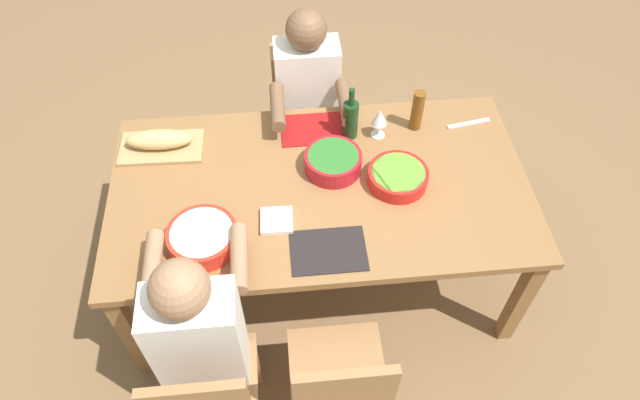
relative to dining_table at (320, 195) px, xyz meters
name	(u,v)px	position (x,y,z in m)	size (l,w,h in m)	color
ground_plane	(320,270)	(0.00, 0.00, -0.67)	(8.00, 8.00, 0.00)	brown
dining_table	(320,195)	(0.00, 0.00, 0.00)	(1.94, 1.06, 0.74)	olive
chair_far_center	(340,385)	(0.00, 0.85, -0.18)	(0.40, 0.40, 0.85)	#9E7044
chair_near_center	(306,105)	(0.00, -0.85, -0.18)	(0.40, 0.40, 0.85)	#9E7044
diner_near_center	(308,97)	(0.00, -0.67, 0.03)	(0.41, 0.53, 1.20)	#2D2D38
chair_far_right	(207,398)	(0.53, 0.85, -0.18)	(0.40, 0.40, 0.85)	#9E7044
diner_far_right	(200,331)	(0.53, 0.67, 0.03)	(0.41, 0.53, 1.20)	#2D2D38
serving_bowl_salad	(398,176)	(-0.36, 0.02, 0.11)	(0.28, 0.28, 0.07)	red
serving_bowl_pasta	(203,237)	(0.52, 0.28, 0.12)	(0.30, 0.30, 0.09)	red
serving_bowl_greens	(333,161)	(-0.07, -0.10, 0.12)	(0.27, 0.27, 0.09)	#B21923
cutting_board	(162,148)	(0.75, -0.30, 0.08)	(0.40, 0.22, 0.02)	tan
bread_loaf	(159,139)	(0.75, -0.30, 0.14)	(0.32, 0.11, 0.09)	tan
wine_bottle	(350,119)	(-0.18, -0.31, 0.18)	(0.08, 0.08, 0.29)	#193819
beer_bottle	(417,111)	(-0.51, -0.34, 0.18)	(0.06, 0.06, 0.22)	brown
wine_glass	(380,118)	(-0.32, -0.30, 0.19)	(0.08, 0.08, 0.17)	silver
placemat_far_center	(328,251)	(0.00, 0.37, 0.08)	(0.32, 0.23, 0.01)	black
placemat_near_center	(313,129)	(0.00, -0.37, 0.08)	(0.32, 0.23, 0.01)	maroon
carving_knife	(469,123)	(-0.79, -0.33, 0.08)	(0.23, 0.02, 0.01)	silver
napkin_stack	(277,221)	(0.21, 0.20, 0.08)	(0.14, 0.14, 0.02)	white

